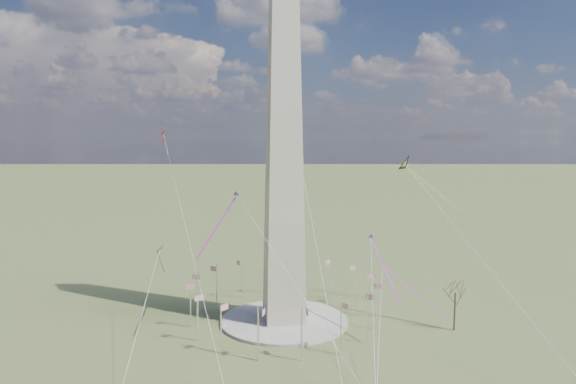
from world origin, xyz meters
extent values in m
plane|color=#44552A|center=(0.00, 0.00, 0.00)|extent=(2000.00, 2000.00, 0.00)
cylinder|color=#B6B3A7|center=(0.00, 0.00, 0.40)|extent=(36.00, 36.00, 0.80)
cylinder|color=white|center=(26.00, 0.00, 6.50)|extent=(0.36, 0.36, 13.00)
cube|color=red|center=(26.00, 1.30, 11.80)|extent=(2.40, 0.08, 1.50)
cylinder|color=white|center=(24.02, 9.95, 6.50)|extent=(0.36, 0.36, 13.00)
cube|color=red|center=(23.52, 11.15, 11.80)|extent=(2.25, 0.99, 1.50)
cylinder|color=white|center=(18.38, 18.38, 6.50)|extent=(0.36, 0.36, 13.00)
cube|color=red|center=(17.47, 19.30, 11.80)|extent=(1.75, 1.75, 1.50)
cylinder|color=white|center=(9.95, 24.02, 6.50)|extent=(0.36, 0.36, 13.00)
cube|color=red|center=(8.75, 24.52, 11.80)|extent=(0.99, 2.25, 1.50)
cylinder|color=white|center=(0.00, 26.00, 6.50)|extent=(0.36, 0.36, 13.00)
cube|color=red|center=(-1.30, 26.00, 11.80)|extent=(0.08, 2.40, 1.50)
cylinder|color=white|center=(-9.95, 24.02, 6.50)|extent=(0.36, 0.36, 13.00)
cube|color=red|center=(-11.15, 23.52, 11.80)|extent=(0.99, 2.25, 1.50)
cylinder|color=white|center=(-18.38, 18.38, 6.50)|extent=(0.36, 0.36, 13.00)
cube|color=red|center=(-19.30, 17.47, 11.80)|extent=(1.75, 1.75, 1.50)
cylinder|color=white|center=(-24.02, 9.95, 6.50)|extent=(0.36, 0.36, 13.00)
cube|color=red|center=(-24.52, 8.75, 11.80)|extent=(2.25, 0.99, 1.50)
cylinder|color=white|center=(-26.00, 0.00, 6.50)|extent=(0.36, 0.36, 13.00)
cube|color=red|center=(-26.00, -1.30, 11.80)|extent=(2.40, 0.08, 1.50)
cylinder|color=white|center=(-24.02, -9.95, 6.50)|extent=(0.36, 0.36, 13.00)
cube|color=red|center=(-23.52, -11.15, 11.80)|extent=(2.25, 0.99, 1.50)
cylinder|color=white|center=(-18.38, -18.38, 6.50)|extent=(0.36, 0.36, 13.00)
cube|color=red|center=(-17.47, -19.30, 11.80)|extent=(1.75, 1.75, 1.50)
cylinder|color=white|center=(-9.95, -24.02, 6.50)|extent=(0.36, 0.36, 13.00)
cube|color=red|center=(-8.75, -24.52, 11.80)|extent=(0.99, 2.25, 1.50)
cylinder|color=white|center=(0.00, -26.00, 6.50)|extent=(0.36, 0.36, 13.00)
cube|color=red|center=(1.30, -26.00, 11.80)|extent=(0.08, 2.40, 1.50)
cylinder|color=white|center=(9.95, -24.02, 6.50)|extent=(0.36, 0.36, 13.00)
cube|color=red|center=(11.15, -23.52, 11.80)|extent=(0.99, 2.25, 1.50)
cylinder|color=white|center=(18.38, -18.38, 6.50)|extent=(0.36, 0.36, 13.00)
cube|color=red|center=(19.30, -17.47, 11.80)|extent=(1.75, 1.75, 1.50)
cylinder|color=white|center=(24.02, -9.95, 6.50)|extent=(0.36, 0.36, 13.00)
cube|color=red|center=(24.52, -8.75, 11.80)|extent=(2.25, 0.99, 1.50)
cylinder|color=#3F3426|center=(44.57, -13.81, 5.21)|extent=(0.46, 0.46, 10.41)
cube|color=orange|center=(47.52, 7.16, 36.70)|extent=(12.41, 12.12, 11.85)
cube|color=orange|center=(46.01, 5.61, 36.70)|extent=(12.41, 12.12, 11.85)
cube|color=#301561|center=(-34.33, 6.92, 20.86)|extent=(1.98, 2.78, 2.09)
cube|color=#FF2B28|center=(-34.33, 6.92, 17.41)|extent=(2.15, 1.97, 7.22)
cube|color=#FF2B28|center=(24.98, -12.38, 17.44)|extent=(1.68, 18.92, 11.85)
cube|color=#FF2B28|center=(-18.60, -6.16, 29.09)|extent=(11.08, 17.79, 12.80)
cube|color=#FF2B28|center=(36.77, -5.43, 8.31)|extent=(13.77, 14.77, 12.27)
cube|color=red|center=(-34.95, 37.92, 53.67)|extent=(1.61, 1.53, 1.66)
cube|color=red|center=(-34.95, 37.92, 51.86)|extent=(0.30, 1.43, 3.79)
cube|color=white|center=(8.38, 42.33, 66.49)|extent=(1.81, 1.58, 1.73)
cube|color=white|center=(8.38, 42.33, 64.61)|extent=(0.34, 1.49, 3.96)
camera|label=1|loc=(-22.10, -139.01, 52.18)|focal=32.00mm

